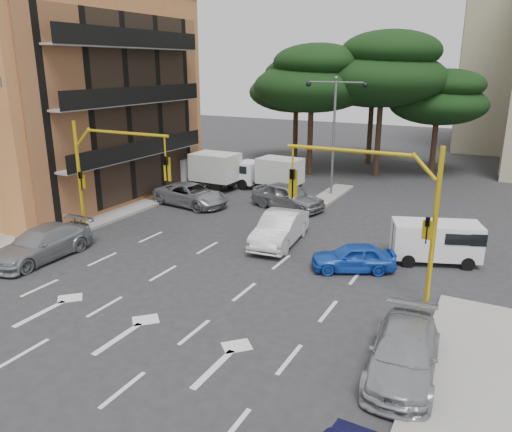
# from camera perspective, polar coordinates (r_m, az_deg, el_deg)

# --- Properties ---
(ground) EXTENTS (120.00, 120.00, 0.00)m
(ground) POSITION_cam_1_polar(r_m,az_deg,el_deg) (20.94, -6.19, -7.53)
(ground) COLOR #28282B
(ground) RESTS_ON ground
(median_strip) EXTENTS (1.40, 6.00, 0.15)m
(median_strip) POSITION_cam_1_polar(r_m,az_deg,el_deg) (34.61, 8.56, 2.42)
(median_strip) COLOR gray
(median_strip) RESTS_ON ground
(apartment_orange) EXTENTS (15.19, 16.15, 13.70)m
(apartment_orange) POSITION_cam_1_polar(r_m,az_deg,el_deg) (37.30, -23.45, 12.84)
(apartment_orange) COLOR #B57139
(apartment_orange) RESTS_ON ground
(pine_left_near) EXTENTS (9.15, 9.15, 10.23)m
(pine_left_near) POSITION_cam_1_polar(r_m,az_deg,el_deg) (40.49, 6.47, 15.37)
(pine_left_near) COLOR #382616
(pine_left_near) RESTS_ON ground
(pine_center) EXTENTS (9.98, 9.98, 11.16)m
(pine_center) POSITION_cam_1_polar(r_m,az_deg,el_deg) (40.89, 14.37, 15.95)
(pine_center) COLOR #382616
(pine_center) RESTS_ON ground
(pine_left_far) EXTENTS (8.32, 8.32, 9.30)m
(pine_left_far) POSITION_cam_1_polar(r_m,az_deg,el_deg) (45.35, 4.69, 14.70)
(pine_left_far) COLOR #382616
(pine_left_far) RESTS_ON ground
(pine_right) EXTENTS (7.49, 7.49, 8.37)m
(pine_right) POSITION_cam_1_polar(r_m,az_deg,el_deg) (42.18, 20.23, 12.64)
(pine_right) COLOR #382616
(pine_right) RESTS_ON ground
(pine_back) EXTENTS (9.15, 9.15, 10.23)m
(pine_back) POSITION_cam_1_polar(r_m,az_deg,el_deg) (46.24, 13.34, 15.22)
(pine_back) COLOR #382616
(pine_back) RESTS_ON ground
(signal_mast_right) EXTENTS (5.79, 0.37, 6.00)m
(signal_mast_right) POSITION_cam_1_polar(r_m,az_deg,el_deg) (18.80, 14.54, 1.74)
(signal_mast_right) COLOR gold
(signal_mast_right) RESTS_ON ground
(signal_mast_left) EXTENTS (5.79, 0.37, 6.00)m
(signal_mast_left) POSITION_cam_1_polar(r_m,az_deg,el_deg) (25.41, -16.90, 5.42)
(signal_mast_left) COLOR gold
(signal_mast_left) RESTS_ON ground
(street_lamp_center) EXTENTS (4.16, 0.36, 7.77)m
(street_lamp_center) POSITION_cam_1_polar(r_m,az_deg,el_deg) (33.69, 8.97, 11.26)
(street_lamp_center) COLOR slate
(street_lamp_center) RESTS_ON median_strip
(car_white_hatch) EXTENTS (2.20, 5.00, 1.60)m
(car_white_hatch) POSITION_cam_1_polar(r_m,az_deg,el_deg) (24.88, 2.74, -1.45)
(car_white_hatch) COLOR silver
(car_white_hatch) RESTS_ON ground
(car_blue_compact) EXTENTS (3.89, 2.92, 1.23)m
(car_blue_compact) POSITION_cam_1_polar(r_m,az_deg,el_deg) (22.13, 11.06, -4.64)
(car_blue_compact) COLOR #1646B8
(car_blue_compact) RESTS_ON ground
(car_silver_wagon) EXTENTS (2.08, 5.06, 1.47)m
(car_silver_wagon) POSITION_cam_1_polar(r_m,az_deg,el_deg) (25.00, -23.34, -2.94)
(car_silver_wagon) COLOR gray
(car_silver_wagon) RESTS_ON ground
(car_silver_cross_a) EXTENTS (5.34, 3.02, 1.41)m
(car_silver_cross_a) POSITION_cam_1_polar(r_m,az_deg,el_deg) (31.98, -7.43, 2.42)
(car_silver_cross_a) COLOR gray
(car_silver_cross_a) RESTS_ON ground
(car_silver_cross_b) EXTENTS (5.08, 2.91, 1.63)m
(car_silver_cross_b) POSITION_cam_1_polar(r_m,az_deg,el_deg) (30.98, 3.66, 2.27)
(car_silver_cross_b) COLOR gray
(car_silver_cross_b) RESTS_ON ground
(car_silver_parked) EXTENTS (2.32, 4.79, 1.35)m
(car_silver_parked) POSITION_cam_1_polar(r_m,az_deg,el_deg) (15.48, 16.52, -14.80)
(car_silver_parked) COLOR #989AA0
(car_silver_parked) RESTS_ON ground
(van_white) EXTENTS (4.16, 2.92, 1.90)m
(van_white) POSITION_cam_1_polar(r_m,az_deg,el_deg) (23.96, 19.83, -2.83)
(van_white) COLOR white
(van_white) RESTS_ON ground
(box_truck_a) EXTENTS (5.33, 2.28, 2.61)m
(box_truck_a) POSITION_cam_1_polar(r_m,az_deg,el_deg) (36.46, -5.94, 5.24)
(box_truck_a) COLOR silver
(box_truck_a) RESTS_ON ground
(box_truck_b) EXTENTS (4.96, 2.30, 2.39)m
(box_truck_b) POSITION_cam_1_polar(r_m,az_deg,el_deg) (35.57, 1.50, 4.85)
(box_truck_b) COLOR white
(box_truck_b) RESTS_ON ground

